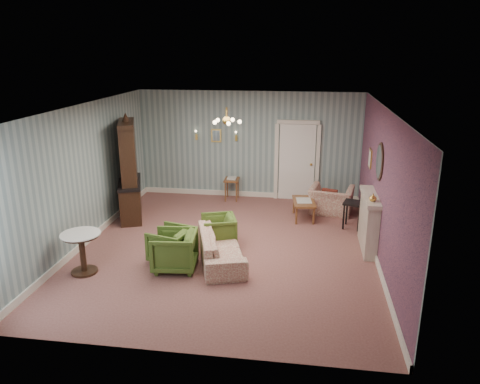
% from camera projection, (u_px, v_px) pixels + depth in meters
% --- Properties ---
extents(floor, '(7.00, 7.00, 0.00)m').
position_uv_depth(floor, '(228.00, 248.00, 9.56)').
color(floor, '#88584F').
rests_on(floor, ground).
extents(ceiling, '(7.00, 7.00, 0.00)m').
position_uv_depth(ceiling, '(227.00, 107.00, 8.68)').
color(ceiling, white).
rests_on(ceiling, ground).
extents(wall_back, '(6.00, 0.00, 6.00)m').
position_uv_depth(wall_back, '(249.00, 145.00, 12.42)').
color(wall_back, slate).
rests_on(wall_back, ground).
extents(wall_front, '(6.00, 0.00, 6.00)m').
position_uv_depth(wall_front, '(180.00, 256.00, 5.82)').
color(wall_front, slate).
rests_on(wall_front, ground).
extents(wall_left, '(0.00, 7.00, 7.00)m').
position_uv_depth(wall_left, '(85.00, 175.00, 9.53)').
color(wall_left, slate).
rests_on(wall_left, ground).
extents(wall_right, '(0.00, 7.00, 7.00)m').
position_uv_depth(wall_right, '(383.00, 187.00, 8.71)').
color(wall_right, slate).
rests_on(wall_right, ground).
extents(wall_right_floral, '(0.00, 7.00, 7.00)m').
position_uv_depth(wall_right_floral, '(382.00, 187.00, 8.71)').
color(wall_right_floral, '#AE5762').
rests_on(wall_right_floral, ground).
extents(door, '(1.12, 0.12, 2.16)m').
position_uv_depth(door, '(297.00, 161.00, 12.32)').
color(door, white).
rests_on(door, floor).
extents(olive_chair_a, '(0.81, 0.86, 0.81)m').
position_uv_depth(olive_chair_a, '(174.00, 249.00, 8.53)').
color(olive_chair_a, '#456322').
rests_on(olive_chair_a, floor).
extents(olive_chair_b, '(0.85, 0.88, 0.74)m').
position_uv_depth(olive_chair_b, '(171.00, 243.00, 8.87)').
color(olive_chair_b, '#456322').
rests_on(olive_chair_b, floor).
extents(olive_chair_c, '(0.82, 0.84, 0.70)m').
position_uv_depth(olive_chair_c, '(219.00, 229.00, 9.61)').
color(olive_chair_c, '#456322').
rests_on(olive_chair_c, floor).
extents(sofa_chintz, '(1.12, 2.04, 0.77)m').
position_uv_depth(sofa_chintz, '(221.00, 242.00, 8.89)').
color(sofa_chintz, '#9A473E').
rests_on(sofa_chintz, floor).
extents(wingback_chair, '(1.15, 0.86, 0.91)m').
position_uv_depth(wingback_chair, '(331.00, 196.00, 11.43)').
color(wingback_chair, '#9A473E').
rests_on(wingback_chair, floor).
extents(dresser, '(1.00, 1.58, 2.50)m').
position_uv_depth(dresser, '(128.00, 168.00, 10.94)').
color(dresser, black).
rests_on(dresser, floor).
extents(fireplace, '(0.30, 1.40, 1.16)m').
position_uv_depth(fireplace, '(369.00, 222.00, 9.37)').
color(fireplace, beige).
rests_on(fireplace, floor).
extents(mantel_vase, '(0.15, 0.15, 0.15)m').
position_uv_depth(mantel_vase, '(373.00, 198.00, 8.79)').
color(mantel_vase, gold).
rests_on(mantel_vase, fireplace).
extents(oval_mirror, '(0.04, 0.76, 0.84)m').
position_uv_depth(oval_mirror, '(379.00, 162.00, 8.97)').
color(oval_mirror, white).
rests_on(oval_mirror, wall_right).
extents(framed_print, '(0.04, 0.34, 0.42)m').
position_uv_depth(framed_print, '(370.00, 158.00, 10.32)').
color(framed_print, gold).
rests_on(framed_print, wall_right).
extents(coffee_table, '(0.60, 0.96, 0.46)m').
position_uv_depth(coffee_table, '(303.00, 209.00, 11.12)').
color(coffee_table, brown).
rests_on(coffee_table, floor).
extents(side_table_black, '(0.52, 0.52, 0.64)m').
position_uv_depth(side_table_black, '(353.00, 215.00, 10.50)').
color(side_table_black, black).
rests_on(side_table_black, floor).
extents(pedestal_table, '(0.83, 0.83, 0.79)m').
position_uv_depth(pedestal_table, '(83.00, 253.00, 8.38)').
color(pedestal_table, black).
rests_on(pedestal_table, floor).
extents(nesting_table, '(0.40, 0.50, 0.64)m').
position_uv_depth(nesting_table, '(232.00, 188.00, 12.49)').
color(nesting_table, brown).
rests_on(nesting_table, floor).
extents(gilt_mirror_back, '(0.28, 0.06, 0.36)m').
position_uv_depth(gilt_mirror_back, '(216.00, 136.00, 12.43)').
color(gilt_mirror_back, gold).
rests_on(gilt_mirror_back, wall_back).
extents(sconce_left, '(0.16, 0.12, 0.30)m').
position_uv_depth(sconce_left, '(196.00, 135.00, 12.49)').
color(sconce_left, gold).
rests_on(sconce_left, wall_back).
extents(sconce_right, '(0.16, 0.12, 0.30)m').
position_uv_depth(sconce_right, '(236.00, 136.00, 12.34)').
color(sconce_right, gold).
rests_on(sconce_right, wall_back).
extents(chandelier, '(0.56, 0.56, 0.36)m').
position_uv_depth(chandelier, '(227.00, 122.00, 8.77)').
color(chandelier, gold).
rests_on(chandelier, ceiling).
extents(burgundy_cushion, '(0.41, 0.28, 0.39)m').
position_uv_depth(burgundy_cushion, '(330.00, 196.00, 11.29)').
color(burgundy_cushion, maroon).
rests_on(burgundy_cushion, wingback_chair).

